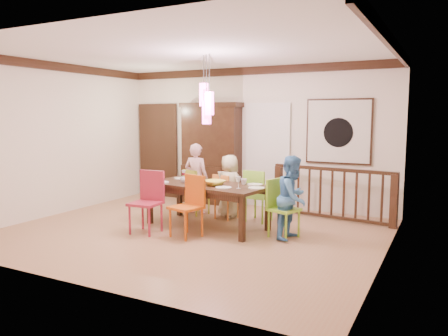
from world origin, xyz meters
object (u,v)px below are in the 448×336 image
at_px(person_far_mid, 229,186).
at_px(person_end_right, 293,197).
at_px(dining_table, 207,189).
at_px(china_hutch, 211,153).
at_px(balustrade, 332,193).
at_px(chair_end_right, 284,205).
at_px(chair_far_left, 197,188).
at_px(person_far_left, 196,179).

xyz_separation_m(person_far_mid, person_end_right, (1.54, -0.88, 0.06)).
relative_size(dining_table, china_hutch, 1.01).
relative_size(dining_table, balustrade, 0.95).
distance_m(dining_table, china_hutch, 2.15).
distance_m(china_hutch, person_end_right, 3.16).
distance_m(china_hutch, person_far_mid, 1.47).
height_order(chair_end_right, person_far_mid, person_far_mid).
bearing_deg(person_end_right, china_hutch, 59.24).
bearing_deg(person_end_right, chair_far_left, 76.72).
relative_size(china_hutch, person_end_right, 1.68).
distance_m(chair_end_right, balustrade, 1.58).
relative_size(dining_table, person_far_mid, 1.88).
bearing_deg(dining_table, chair_far_left, 138.35).
bearing_deg(person_far_left, person_far_mid, -178.38).
distance_m(chair_end_right, person_far_mid, 1.65).
relative_size(person_far_left, person_end_right, 1.06).
xyz_separation_m(dining_table, chair_end_right, (1.38, -0.00, -0.14)).
distance_m(chair_far_left, chair_end_right, 2.19).
xyz_separation_m(chair_end_right, china_hutch, (-2.34, 1.88, 0.57)).
relative_size(chair_end_right, china_hutch, 0.42).
bearing_deg(balustrade, chair_far_left, -155.08).
height_order(chair_end_right, person_far_left, person_far_left).
distance_m(chair_far_left, balustrade, 2.54).
bearing_deg(balustrade, dining_table, -131.30).
distance_m(person_far_mid, person_end_right, 1.78).
xyz_separation_m(china_hutch, person_far_mid, (0.95, -1.01, -0.51)).
height_order(chair_far_left, balustrade, balustrade).
height_order(chair_far_left, person_end_right, person_end_right).
xyz_separation_m(chair_end_right, person_far_mid, (-1.40, 0.88, 0.06)).
bearing_deg(china_hutch, chair_far_left, -75.12).
bearing_deg(dining_table, balustrade, 48.93).
bearing_deg(person_far_mid, chair_end_right, 165.09).
bearing_deg(balustrade, person_far_mid, -151.93).
bearing_deg(person_far_left, china_hutch, -78.95).
bearing_deg(chair_far_left, person_end_right, 178.61).
xyz_separation_m(dining_table, balustrade, (1.76, 1.53, -0.17)).
bearing_deg(person_end_right, balustrade, -1.96).
relative_size(chair_end_right, person_far_left, 0.67).
bearing_deg(person_end_right, person_far_mid, 66.63).
distance_m(chair_far_left, person_far_left, 0.20).
height_order(person_far_left, person_far_mid, person_far_left).
bearing_deg(china_hutch, chair_end_right, -38.80).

